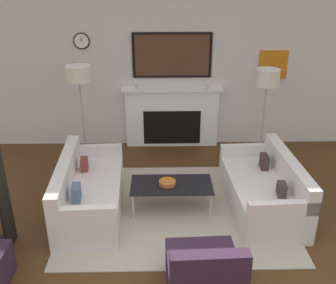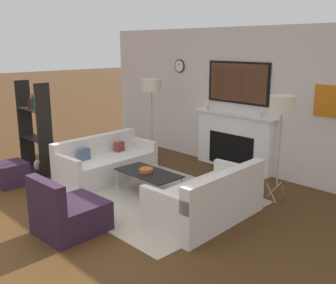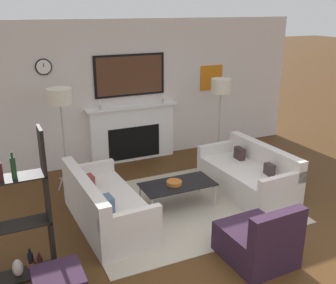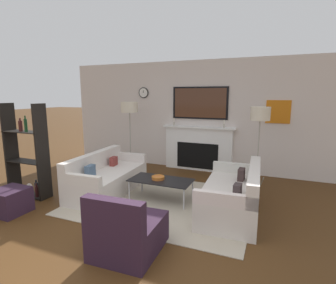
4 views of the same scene
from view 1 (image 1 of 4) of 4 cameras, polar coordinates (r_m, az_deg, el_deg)
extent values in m
cube|color=beige|center=(7.12, 0.57, 9.99)|extent=(7.29, 0.07, 2.70)
cube|color=white|center=(7.25, 0.57, 3.48)|extent=(1.68, 0.16, 1.06)
cube|color=black|center=(7.23, 0.59, 2.11)|extent=(1.04, 0.01, 0.64)
cube|color=white|center=(7.06, 0.60, 7.61)|extent=(1.80, 0.22, 0.04)
cylinder|color=#B2AD9E|center=(7.02, -4.60, 8.03)|extent=(0.04, 0.04, 0.10)
cylinder|color=white|center=(6.99, -4.63, 8.78)|extent=(0.03, 0.03, 0.09)
cylinder|color=#B2AD9E|center=(7.06, 5.79, 8.07)|extent=(0.04, 0.04, 0.10)
cylinder|color=white|center=(7.03, 5.82, 8.82)|extent=(0.03, 0.03, 0.09)
cube|color=black|center=(7.00, 0.60, 12.48)|extent=(1.39, 0.04, 0.79)
cube|color=#4C2D1E|center=(6.98, 0.60, 12.44)|extent=(1.29, 0.01, 0.71)
cylinder|color=black|center=(7.07, -12.43, 14.13)|extent=(0.28, 0.02, 0.28)
cylinder|color=silver|center=(7.06, -12.45, 14.11)|extent=(0.24, 0.00, 0.24)
cube|color=black|center=(7.05, -12.48, 14.35)|extent=(0.01, 0.00, 0.06)
cube|color=#C66712|center=(7.31, 14.98, 10.79)|extent=(0.51, 0.02, 0.51)
cube|color=#ADA18B|center=(5.55, 1.23, -9.66)|extent=(3.03, 2.44, 0.01)
cube|color=beige|center=(5.52, -11.04, -7.84)|extent=(0.89, 1.83, 0.42)
cube|color=beige|center=(5.38, -14.73, -4.46)|extent=(0.25, 1.80, 0.33)
cube|color=silver|center=(6.12, -10.44, -1.23)|extent=(0.80, 0.14, 0.18)
cube|color=silver|center=(4.65, -12.45, -10.21)|extent=(0.80, 0.14, 0.18)
cube|color=maroon|center=(5.73, -12.05, -3.19)|extent=(0.12, 0.19, 0.18)
cube|color=#475F79|center=(5.04, -13.16, -7.21)|extent=(0.12, 0.21, 0.21)
cube|color=beige|center=(5.61, 13.34, -7.46)|extent=(0.93, 1.74, 0.44)
cube|color=beige|center=(5.53, 17.10, -3.81)|extent=(0.25, 1.70, 0.33)
cube|color=silver|center=(4.81, 16.38, -9.25)|extent=(0.85, 0.14, 0.18)
cube|color=silver|center=(6.13, 11.52, -1.12)|extent=(0.85, 0.14, 0.18)
cube|color=#392F30|center=(5.19, 16.16, -6.62)|extent=(0.11, 0.18, 0.18)
cube|color=#372827|center=(5.80, 13.79, -2.77)|extent=(0.10, 0.20, 0.20)
cube|color=#2D1B2D|center=(4.25, 5.08, -19.01)|extent=(0.76, 0.85, 0.39)
cube|color=#2D1B2D|center=(3.74, 6.09, -18.15)|extent=(0.73, 0.17, 0.39)
cube|color=black|center=(5.38, 0.52, -6.22)|extent=(1.11, 0.56, 0.02)
cylinder|color=#B7B7BC|center=(5.29, -5.08, -9.36)|extent=(0.02, 0.02, 0.37)
cylinder|color=#B7B7BC|center=(5.32, 6.22, -9.21)|extent=(0.02, 0.02, 0.37)
cylinder|color=#B7B7BC|center=(5.69, -4.79, -6.68)|extent=(0.02, 0.02, 0.37)
cylinder|color=#B7B7BC|center=(5.72, 5.65, -6.56)|extent=(0.02, 0.02, 0.37)
cylinder|color=#B96026|center=(5.36, -0.09, -5.92)|extent=(0.23, 0.23, 0.05)
torus|color=#B4631C|center=(5.35, -0.09, -5.71)|extent=(0.24, 0.24, 0.02)
cylinder|color=#9E998E|center=(6.79, -10.81, -2.17)|extent=(0.09, 0.23, 0.28)
cylinder|color=#9E998E|center=(6.86, -12.28, -2.02)|extent=(0.17, 0.19, 0.28)
cylinder|color=#9E998E|center=(6.69, -12.08, -2.71)|extent=(0.23, 0.07, 0.28)
cylinder|color=#9E998E|center=(6.49, -12.27, 3.50)|extent=(0.02, 0.02, 1.20)
cylinder|color=beige|center=(6.28, -12.85, 9.66)|extent=(0.40, 0.40, 0.24)
cylinder|color=#9E998E|center=(6.93, 13.87, -1.99)|extent=(0.09, 0.23, 0.26)
cylinder|color=#9E998E|center=(6.92, 12.30, -1.86)|extent=(0.17, 0.19, 0.26)
cylinder|color=#9E998E|center=(6.77, 13.09, -2.53)|extent=(0.23, 0.07, 0.26)
cylinder|color=#9E998E|center=(6.60, 13.64, 3.25)|extent=(0.02, 0.02, 1.13)
cylinder|color=beige|center=(6.39, 14.26, 9.08)|extent=(0.37, 0.37, 0.26)
cube|color=black|center=(4.84, -23.20, -5.46)|extent=(0.04, 0.28, 1.72)
camera|label=2|loc=(4.78, 77.48, -4.03)|focal=42.00mm
camera|label=3|loc=(2.25, -92.84, -7.07)|focal=42.00mm
camera|label=4|loc=(2.39, 61.68, -21.69)|focal=28.00mm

